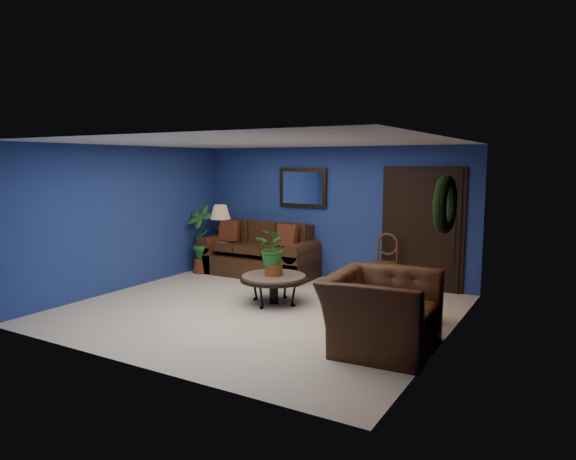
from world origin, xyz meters
The scene contains 18 objects.
floor centered at (0.00, 0.00, 0.00)m, with size 5.50×5.50×0.00m, color beige.
wall_back centered at (0.00, 2.50, 1.25)m, with size 5.50×0.04×2.50m, color navy.
wall_left centered at (-2.75, 0.00, 1.25)m, with size 0.04×5.00×2.50m, color navy.
wall_right_brick centered at (2.75, 0.00, 1.25)m, with size 0.04×5.00×2.50m, color maroon.
ceiling centered at (0.00, 0.00, 2.50)m, with size 5.50×5.00×0.02m, color silver.
crown_molding centered at (2.72, 0.00, 2.43)m, with size 0.03×5.00×0.14m, color white.
wall_mirror centered at (-0.60, 2.46, 1.72)m, with size 1.02×0.06×0.77m, color #402D16.
closet_door centered at (1.75, 2.47, 1.05)m, with size 1.44×0.06×2.18m, color black.
wreath centered at (2.69, 0.05, 1.70)m, with size 0.72×0.72×0.16m, color black.
sofa centered at (-1.35, 2.09, 0.34)m, with size 2.31×1.00×1.04m.
coffee_table centered at (0.01, 0.39, 0.40)m, with size 1.06×1.06×0.45m.
end_table centered at (-2.30, 2.05, 0.48)m, with size 0.68×0.68×0.62m.
table_lamp centered at (-2.30, 2.05, 1.07)m, with size 0.42×0.42×0.69m.
side_chair centered at (1.21, 2.12, 0.56)m, with size 0.44×0.44×0.99m.
armchair centered at (2.15, -0.62, 0.45)m, with size 1.38×1.21×0.90m, color #412612.
coffee_plant centered at (0.01, 0.39, 0.85)m, with size 0.61×0.55×0.73m.
floor_plant centered at (2.35, 0.62, 0.37)m, with size 0.39×0.35×0.74m.
tall_plant centered at (-2.45, 1.59, 0.73)m, with size 0.62×0.45×1.36m.
Camera 1 is at (4.17, -6.30, 2.21)m, focal length 32.00 mm.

